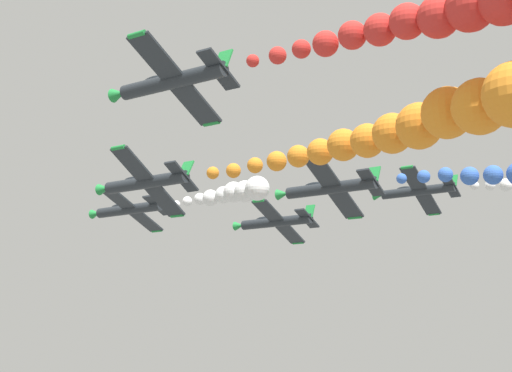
% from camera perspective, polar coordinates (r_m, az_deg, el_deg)
% --- Properties ---
extents(airplane_lead, '(8.97, 10.35, 3.98)m').
position_cam_1_polar(airplane_lead, '(83.48, -9.67, -1.76)').
color(airplane_lead, '#23282D').
extents(smoke_trail_lead, '(3.78, 13.16, 2.34)m').
position_cam_1_polar(smoke_trail_lead, '(72.73, -1.56, -0.50)').
color(smoke_trail_lead, white).
extents(airplane_left_inner, '(8.43, 10.35, 5.14)m').
position_cam_1_polar(airplane_left_inner, '(66.94, -8.45, 0.26)').
color(airplane_left_inner, '#23282D').
extents(smoke_trail_left_inner, '(14.64, 29.93, 4.27)m').
position_cam_1_polar(smoke_trail_left_inner, '(45.34, 12.02, 4.61)').
color(smoke_trail_left_inner, orange).
extents(airplane_right_inner, '(8.91, 10.35, 4.14)m').
position_cam_1_polar(airplane_right_inner, '(85.29, 1.45, -2.74)').
color(airplane_right_inner, '#23282D').
extents(airplane_left_outer, '(8.70, 10.35, 4.62)m').
position_cam_1_polar(airplane_left_outer, '(68.89, 5.56, -0.16)').
color(airplane_left_outer, '#23282D').
extents(smoke_trail_left_outer, '(2.50, 13.04, 2.36)m').
position_cam_1_polar(smoke_trail_left_outer, '(63.74, 18.22, 0.85)').
color(smoke_trail_left_outer, blue).
extents(airplane_right_outer, '(8.77, 10.35, 4.47)m').
position_cam_1_polar(airplane_right_outer, '(53.54, -6.50, 7.89)').
color(airplane_right_outer, '#23282D').
extents(airplane_trailing, '(8.65, 10.35, 4.73)m').
position_cam_1_polar(airplane_trailing, '(91.19, 12.09, -0.37)').
color(airplane_trailing, '#23282D').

